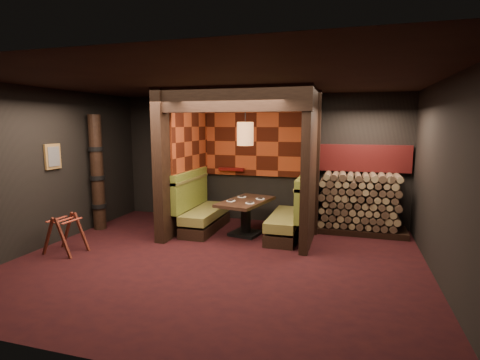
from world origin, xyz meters
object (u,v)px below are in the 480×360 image
at_px(booth_bench_right, 291,217).
at_px(luggage_rack, 65,233).
at_px(dining_table, 246,212).
at_px(pendant_lamp, 245,134).
at_px(firewood_stack, 363,204).
at_px(booth_bench_left, 201,211).
at_px(totem_column, 97,173).

distance_m(booth_bench_right, luggage_rack, 4.11).
xyz_separation_m(dining_table, pendant_lamp, (0.00, -0.05, 1.55)).
bearing_deg(booth_bench_right, dining_table, -174.11).
xyz_separation_m(pendant_lamp, firewood_stack, (2.24, 0.84, -1.41)).
xyz_separation_m(pendant_lamp, luggage_rack, (-2.70, -1.85, -1.67)).
bearing_deg(dining_table, booth_bench_right, 5.89).
xyz_separation_m(dining_table, luggage_rack, (-2.70, -1.90, -0.12)).
xyz_separation_m(booth_bench_left, totem_column, (-2.09, -0.55, 0.79)).
distance_m(booth_bench_left, luggage_rack, 2.62).
bearing_deg(firewood_stack, booth_bench_right, -152.65).
height_order(booth_bench_right, totem_column, totem_column).
bearing_deg(totem_column, luggage_rack, -74.84).
xyz_separation_m(booth_bench_right, luggage_rack, (-3.59, -1.99, -0.04)).
height_order(booth_bench_right, luggage_rack, booth_bench_right).
relative_size(dining_table, totem_column, 0.61).
distance_m(booth_bench_right, pendant_lamp, 1.86).
height_order(pendant_lamp, totem_column, pendant_lamp).
xyz_separation_m(booth_bench_left, pendant_lamp, (1.01, -0.14, 1.62)).
bearing_deg(firewood_stack, pendant_lamp, -159.42).
bearing_deg(firewood_stack, dining_table, -160.55).
distance_m(pendant_lamp, luggage_rack, 3.68).
xyz_separation_m(luggage_rack, firewood_stack, (4.94, 2.69, 0.26)).
relative_size(totem_column, firewood_stack, 1.39).
relative_size(booth_bench_left, totem_column, 0.67).
relative_size(booth_bench_left, firewood_stack, 0.92).
distance_m(luggage_rack, totem_column, 1.71).
distance_m(booth_bench_left, pendant_lamp, 1.91).
bearing_deg(totem_column, pendant_lamp, 7.52).
height_order(totem_column, firewood_stack, totem_column).
bearing_deg(luggage_rack, booth_bench_left, 49.61).
relative_size(dining_table, luggage_rack, 2.05).
height_order(booth_bench_left, totem_column, totem_column).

